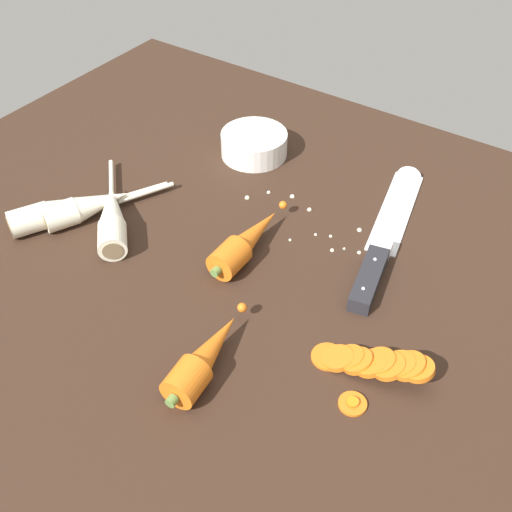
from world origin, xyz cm
name	(u,v)px	position (x,y,z in cm)	size (l,w,h in cm)	color
ground_plane	(264,266)	(0.00, 0.00, -2.00)	(120.00, 90.00, 4.00)	#332116
chefs_knife	(390,226)	(11.83, 14.98, 0.65)	(10.65, 34.63, 4.18)	silver
whole_carrot	(246,242)	(-2.38, -0.93, 2.10)	(4.32, 17.81, 4.20)	orange
whole_carrot_second	(204,358)	(5.07, -19.93, 2.10)	(5.37, 16.33, 4.20)	orange
parsnip_front	(88,206)	(-26.01, -7.46, 1.98)	(10.76, 18.97, 4.00)	silver
parsnip_mid_left	(64,210)	(-28.42, -10.03, 1.98)	(13.13, 22.13, 4.00)	silver
parsnip_mid_right	(112,217)	(-21.49, -7.20, 1.98)	(17.80, 18.05, 4.00)	silver
carrot_slice_stack	(373,362)	(21.04, -9.14, 1.46)	(13.74, 6.47, 4.04)	orange
carrot_slice_stray_near	(353,403)	(21.39, -14.55, 0.36)	(3.18, 3.18, 0.70)	orange
prep_bowl	(254,143)	(-15.29, 19.91, 2.15)	(11.00, 11.00, 4.00)	white
mince_crumbs	(306,215)	(0.39, 10.61, 0.33)	(20.69, 9.38, 0.79)	beige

